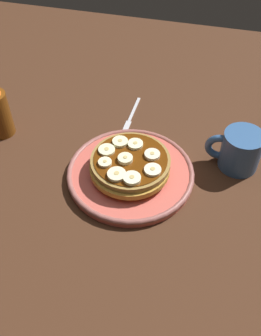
% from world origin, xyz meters
% --- Properties ---
extents(ground_plane, '(1.40, 1.40, 0.03)m').
position_xyz_m(ground_plane, '(0.00, 0.00, -0.01)').
color(ground_plane, '#422616').
extents(plate, '(0.26, 0.26, 0.02)m').
position_xyz_m(plate, '(0.00, 0.00, 0.01)').
color(plate, '#CC594C').
rests_on(plate, ground_plane).
extents(pancake_stack, '(0.16, 0.17, 0.04)m').
position_xyz_m(pancake_stack, '(-0.00, 0.00, 0.04)').
color(pancake_stack, '#AC5F25').
rests_on(pancake_stack, plate).
extents(banana_slice_0, '(0.03, 0.03, 0.01)m').
position_xyz_m(banana_slice_0, '(0.01, 0.01, 0.06)').
color(banana_slice_0, '#F0EAB6').
rests_on(banana_slice_0, pancake_stack).
extents(banana_slice_1, '(0.03, 0.03, 0.01)m').
position_xyz_m(banana_slice_1, '(-0.02, 0.05, 0.06)').
color(banana_slice_1, '#F2EFC1').
rests_on(banana_slice_1, pancake_stack).
extents(banana_slice_2, '(0.03, 0.03, 0.01)m').
position_xyz_m(banana_slice_2, '(0.00, -0.04, 0.06)').
color(banana_slice_2, '#F3F4BE').
rests_on(banana_slice_2, pancake_stack).
extents(banana_slice_3, '(0.03, 0.03, 0.01)m').
position_xyz_m(banana_slice_3, '(0.03, -0.04, 0.06)').
color(banana_slice_3, '#F5F2B8').
rests_on(banana_slice_3, pancake_stack).
extents(banana_slice_4, '(0.03, 0.03, 0.01)m').
position_xyz_m(banana_slice_4, '(-0.05, 0.02, 0.06)').
color(banana_slice_4, '#F6E9C3').
rests_on(banana_slice_4, pancake_stack).
extents(banana_slice_5, '(0.04, 0.04, 0.01)m').
position_xyz_m(banana_slice_5, '(0.01, 0.05, 0.06)').
color(banana_slice_5, '#FBEEBC').
rests_on(banana_slice_5, pancake_stack).
extents(banana_slice_6, '(0.03, 0.03, 0.01)m').
position_xyz_m(banana_slice_6, '(-0.04, -0.02, 0.06)').
color(banana_slice_6, beige).
rests_on(banana_slice_6, pancake_stack).
extents(banana_slice_7, '(0.03, 0.03, 0.01)m').
position_xyz_m(banana_slice_7, '(0.04, 0.03, 0.06)').
color(banana_slice_7, '#FCEDBA').
rests_on(banana_slice_7, pancake_stack).
extents(banana_slice_8, '(0.03, 0.03, 0.01)m').
position_xyz_m(banana_slice_8, '(0.05, -0.01, 0.06)').
color(banana_slice_8, '#F0EFB8').
rests_on(banana_slice_8, pancake_stack).
extents(coffee_mug, '(0.12, 0.08, 0.08)m').
position_xyz_m(coffee_mug, '(-0.21, -0.09, 0.04)').
color(coffee_mug, '#33598C').
rests_on(coffee_mug, ground_plane).
extents(fork, '(0.01, 0.13, 0.01)m').
position_xyz_m(fork, '(0.05, -0.19, 0.00)').
color(fork, silver).
rests_on(fork, ground_plane).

